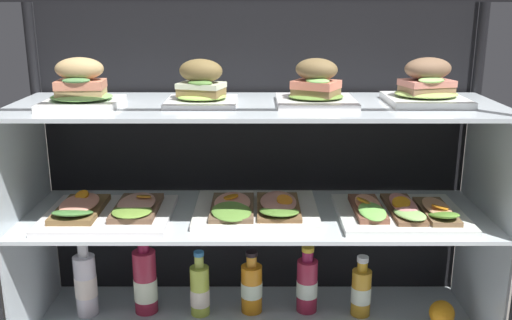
{
  "coord_description": "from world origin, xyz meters",
  "views": [
    {
      "loc": [
        0.0,
        -1.51,
        0.96
      ],
      "look_at": [
        0.0,
        0.0,
        0.54
      ],
      "focal_mm": 40.38,
      "sensor_mm": 36.0,
      "label": 1
    }
  ],
  "objects_px": {
    "plated_roll_sandwich_right_of_center": "(316,87)",
    "juice_bottle_front_left_end": "(200,290)",
    "plated_roll_sandwich_center": "(81,89)",
    "plated_roll_sandwich_near_right_corner": "(201,87)",
    "plated_roll_sandwich_far_right": "(427,87)",
    "open_sandwich_tray_center": "(107,211)",
    "open_sandwich_tray_near_left_corner": "(401,212)",
    "juice_bottle_back_right": "(145,281)",
    "juice_bottle_tucked_behind": "(252,287)",
    "juice_bottle_front_fourth": "(361,291)",
    "juice_bottle_back_left": "(307,284)",
    "open_sandwich_tray_left_of_center": "(255,208)",
    "juice_bottle_front_second": "(86,284)",
    "orange_fruit_beside_bottles": "(442,313)"
  },
  "relations": [
    {
      "from": "open_sandwich_tray_left_of_center",
      "to": "orange_fruit_beside_bottles",
      "type": "relative_size",
      "value": 4.65
    },
    {
      "from": "plated_roll_sandwich_near_right_corner",
      "to": "juice_bottle_back_right",
      "type": "distance_m",
      "value": 0.63
    },
    {
      "from": "juice_bottle_front_left_end",
      "to": "plated_roll_sandwich_near_right_corner",
      "type": "bearing_deg",
      "value": -59.64
    },
    {
      "from": "plated_roll_sandwich_right_of_center",
      "to": "orange_fruit_beside_bottles",
      "type": "xyz_separation_m",
      "value": [
        0.38,
        -0.02,
        -0.66
      ]
    },
    {
      "from": "juice_bottle_front_fourth",
      "to": "orange_fruit_beside_bottles",
      "type": "bearing_deg",
      "value": -14.26
    },
    {
      "from": "open_sandwich_tray_near_left_corner",
      "to": "plated_roll_sandwich_far_right",
      "type": "bearing_deg",
      "value": 40.39
    },
    {
      "from": "open_sandwich_tray_center",
      "to": "juice_bottle_back_left",
      "type": "height_order",
      "value": "open_sandwich_tray_center"
    },
    {
      "from": "plated_roll_sandwich_far_right",
      "to": "open_sandwich_tray_center",
      "type": "xyz_separation_m",
      "value": [
        -0.86,
        -0.04,
        -0.33
      ]
    },
    {
      "from": "plated_roll_sandwich_far_right",
      "to": "juice_bottle_back_right",
      "type": "height_order",
      "value": "plated_roll_sandwich_far_right"
    },
    {
      "from": "orange_fruit_beside_bottles",
      "to": "plated_roll_sandwich_right_of_center",
      "type": "bearing_deg",
      "value": 177.21
    },
    {
      "from": "open_sandwich_tray_near_left_corner",
      "to": "juice_bottle_front_second",
      "type": "height_order",
      "value": "open_sandwich_tray_near_left_corner"
    },
    {
      "from": "plated_roll_sandwich_near_right_corner",
      "to": "plated_roll_sandwich_right_of_center",
      "type": "bearing_deg",
      "value": -0.21
    },
    {
      "from": "open_sandwich_tray_center",
      "to": "plated_roll_sandwich_right_of_center",
      "type": "bearing_deg",
      "value": 3.95
    },
    {
      "from": "plated_roll_sandwich_center",
      "to": "orange_fruit_beside_bottles",
      "type": "distance_m",
      "value": 1.19
    },
    {
      "from": "plated_roll_sandwich_far_right",
      "to": "juice_bottle_front_fourth",
      "type": "distance_m",
      "value": 0.63
    },
    {
      "from": "plated_roll_sandwich_center",
      "to": "juice_bottle_tucked_behind",
      "type": "height_order",
      "value": "plated_roll_sandwich_center"
    },
    {
      "from": "open_sandwich_tray_near_left_corner",
      "to": "juice_bottle_front_left_end",
      "type": "xyz_separation_m",
      "value": [
        -0.56,
        0.08,
        -0.28
      ]
    },
    {
      "from": "juice_bottle_front_second",
      "to": "plated_roll_sandwich_right_of_center",
      "type": "bearing_deg",
      "value": -3.66
    },
    {
      "from": "juice_bottle_tucked_behind",
      "to": "juice_bottle_front_fourth",
      "type": "bearing_deg",
      "value": -3.26
    },
    {
      "from": "juice_bottle_front_second",
      "to": "juice_bottle_front_left_end",
      "type": "xyz_separation_m",
      "value": [
        0.34,
        -0.0,
        -0.02
      ]
    },
    {
      "from": "plated_roll_sandwich_near_right_corner",
      "to": "juice_bottle_back_left",
      "type": "height_order",
      "value": "plated_roll_sandwich_near_right_corner"
    },
    {
      "from": "juice_bottle_tucked_behind",
      "to": "juice_bottle_back_left",
      "type": "height_order",
      "value": "juice_bottle_back_left"
    },
    {
      "from": "plated_roll_sandwich_far_right",
      "to": "juice_bottle_back_left",
      "type": "xyz_separation_m",
      "value": [
        -0.3,
        0.06,
        -0.61
      ]
    },
    {
      "from": "plated_roll_sandwich_center",
      "to": "plated_roll_sandwich_near_right_corner",
      "type": "height_order",
      "value": "plated_roll_sandwich_center"
    },
    {
      "from": "plated_roll_sandwich_right_of_center",
      "to": "open_sandwich_tray_near_left_corner",
      "type": "distance_m",
      "value": 0.41
    },
    {
      "from": "plated_roll_sandwich_far_right",
      "to": "open_sandwich_tray_near_left_corner",
      "type": "distance_m",
      "value": 0.34
    },
    {
      "from": "juice_bottle_back_right",
      "to": "plated_roll_sandwich_center",
      "type": "bearing_deg",
      "value": -138.44
    },
    {
      "from": "juice_bottle_back_right",
      "to": "orange_fruit_beside_bottles",
      "type": "height_order",
      "value": "juice_bottle_back_right"
    },
    {
      "from": "plated_roll_sandwich_right_of_center",
      "to": "juice_bottle_front_left_end",
      "type": "height_order",
      "value": "plated_roll_sandwich_right_of_center"
    },
    {
      "from": "plated_roll_sandwich_right_of_center",
      "to": "juice_bottle_tucked_behind",
      "type": "xyz_separation_m",
      "value": [
        -0.17,
        0.06,
        -0.61
      ]
    },
    {
      "from": "open_sandwich_tray_left_of_center",
      "to": "juice_bottle_back_right",
      "type": "height_order",
      "value": "open_sandwich_tray_left_of_center"
    },
    {
      "from": "open_sandwich_tray_center",
      "to": "juice_bottle_back_right",
      "type": "relative_size",
      "value": 1.31
    },
    {
      "from": "juice_bottle_back_right",
      "to": "juice_bottle_front_left_end",
      "type": "distance_m",
      "value": 0.17
    },
    {
      "from": "plated_roll_sandwich_far_right",
      "to": "orange_fruit_beside_bottles",
      "type": "distance_m",
      "value": 0.66
    },
    {
      "from": "open_sandwich_tray_near_left_corner",
      "to": "open_sandwich_tray_center",
      "type": "bearing_deg",
      "value": 179.79
    },
    {
      "from": "plated_roll_sandwich_near_right_corner",
      "to": "plated_roll_sandwich_right_of_center",
      "type": "height_order",
      "value": "plated_roll_sandwich_right_of_center"
    },
    {
      "from": "juice_bottle_back_right",
      "to": "juice_bottle_tucked_behind",
      "type": "distance_m",
      "value": 0.32
    },
    {
      "from": "open_sandwich_tray_center",
      "to": "orange_fruit_beside_bottles",
      "type": "xyz_separation_m",
      "value": [
        0.95,
        0.02,
        -0.32
      ]
    },
    {
      "from": "plated_roll_sandwich_right_of_center",
      "to": "juice_bottle_front_fourth",
      "type": "bearing_deg",
      "value": 13.98
    },
    {
      "from": "open_sandwich_tray_left_of_center",
      "to": "juice_bottle_back_left",
      "type": "distance_m",
      "value": 0.32
    },
    {
      "from": "open_sandwich_tray_left_of_center",
      "to": "juice_bottle_front_left_end",
      "type": "height_order",
      "value": "open_sandwich_tray_left_of_center"
    },
    {
      "from": "orange_fruit_beside_bottles",
      "to": "juice_bottle_front_fourth",
      "type": "bearing_deg",
      "value": 165.74
    },
    {
      "from": "juice_bottle_back_right",
      "to": "juice_bottle_front_left_end",
      "type": "height_order",
      "value": "juice_bottle_back_right"
    },
    {
      "from": "plated_roll_sandwich_near_right_corner",
      "to": "juice_bottle_back_left",
      "type": "relative_size",
      "value": 0.89
    },
    {
      "from": "open_sandwich_tray_near_left_corner",
      "to": "juice_bottle_front_left_end",
      "type": "height_order",
      "value": "open_sandwich_tray_near_left_corner"
    },
    {
      "from": "plated_roll_sandwich_far_right",
      "to": "juice_bottle_front_fourth",
      "type": "bearing_deg",
      "value": 166.3
    },
    {
      "from": "orange_fruit_beside_bottles",
      "to": "juice_bottle_tucked_behind",
      "type": "bearing_deg",
      "value": 172.16
    },
    {
      "from": "plated_roll_sandwich_far_right",
      "to": "open_sandwich_tray_left_of_center",
      "type": "xyz_separation_m",
      "value": [
        -0.45,
        -0.02,
        -0.33
      ]
    },
    {
      "from": "open_sandwich_tray_center",
      "to": "juice_bottle_back_left",
      "type": "relative_size",
      "value": 1.63
    },
    {
      "from": "open_sandwich_tray_near_left_corner",
      "to": "plated_roll_sandwich_center",
      "type": "bearing_deg",
      "value": -179.79
    }
  ]
}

